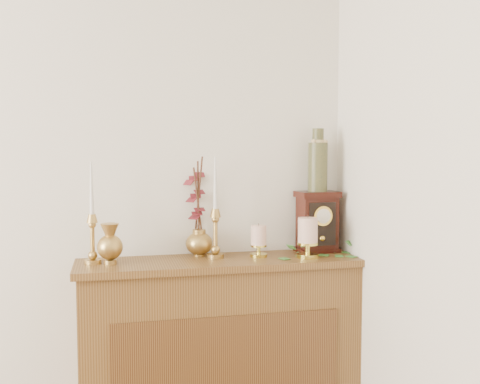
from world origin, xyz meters
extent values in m
cube|color=brown|center=(1.40, 2.10, 0.45)|extent=(1.20, 0.30, 0.90)
cube|color=brown|center=(1.40, 2.10, 0.92)|extent=(1.24, 0.34, 0.03)
cylinder|color=tan|center=(0.86, 2.12, 0.94)|extent=(0.07, 0.07, 0.02)
sphere|color=tan|center=(0.86, 2.12, 0.97)|extent=(0.04, 0.04, 0.04)
cylinder|color=tan|center=(0.86, 2.12, 1.03)|extent=(0.02, 0.02, 0.12)
sphere|color=tan|center=(0.86, 2.12, 1.09)|extent=(0.03, 0.03, 0.03)
cone|color=tan|center=(0.86, 2.12, 1.12)|extent=(0.05, 0.05, 0.04)
cone|color=silver|center=(0.86, 2.12, 1.24)|extent=(0.02, 0.02, 0.22)
cylinder|color=tan|center=(1.38, 2.12, 0.94)|extent=(0.07, 0.07, 0.02)
sphere|color=tan|center=(1.38, 2.12, 0.97)|extent=(0.04, 0.04, 0.04)
cylinder|color=tan|center=(1.38, 2.12, 1.03)|extent=(0.02, 0.02, 0.13)
sphere|color=tan|center=(1.38, 2.12, 1.10)|extent=(0.03, 0.03, 0.03)
cone|color=tan|center=(1.38, 2.12, 1.13)|extent=(0.05, 0.05, 0.04)
cone|color=silver|center=(1.38, 2.12, 1.26)|extent=(0.02, 0.02, 0.23)
cylinder|color=tan|center=(0.93, 2.09, 0.94)|extent=(0.05, 0.05, 0.02)
sphere|color=tan|center=(0.93, 2.09, 1.00)|extent=(0.11, 0.11, 0.11)
cone|color=tan|center=(0.93, 2.09, 1.07)|extent=(0.08, 0.08, 0.05)
cylinder|color=tan|center=(1.32, 2.19, 0.93)|extent=(0.05, 0.05, 0.01)
ellipsoid|color=tan|center=(1.32, 2.19, 0.99)|extent=(0.12, 0.12, 0.10)
cylinder|color=tan|center=(1.32, 2.19, 1.04)|extent=(0.06, 0.06, 0.02)
cylinder|color=#472819|center=(1.31, 2.19, 1.18)|extent=(0.05, 0.06, 0.29)
cylinder|color=#472819|center=(1.32, 2.20, 1.20)|extent=(0.02, 0.06, 0.32)
cylinder|color=#472819|center=(1.32, 2.20, 1.21)|extent=(0.02, 0.11, 0.33)
cylinder|color=#D7C34B|center=(1.57, 2.11, 0.94)|extent=(0.08, 0.08, 0.01)
cylinder|color=#D7C34B|center=(1.57, 2.11, 0.96)|extent=(0.02, 0.02, 0.03)
cylinder|color=#D7C34B|center=(1.57, 2.11, 0.98)|extent=(0.07, 0.07, 0.01)
cylinder|color=#FFF1C7|center=(1.57, 2.11, 1.03)|extent=(0.07, 0.07, 0.09)
cylinder|color=#472819|center=(1.57, 2.11, 1.07)|extent=(0.00, 0.00, 0.01)
cylinder|color=#D7C34B|center=(1.78, 2.04, 0.94)|extent=(0.10, 0.10, 0.02)
cylinder|color=#D7C34B|center=(1.78, 2.04, 0.97)|extent=(0.02, 0.02, 0.04)
cylinder|color=#D7C34B|center=(1.78, 2.04, 0.99)|extent=(0.09, 0.09, 0.01)
cylinder|color=#FFF1C7|center=(1.78, 2.04, 1.05)|extent=(0.09, 0.09, 0.11)
cylinder|color=#472819|center=(1.78, 2.04, 1.11)|extent=(0.00, 0.00, 0.01)
cube|color=#39742C|center=(1.82, 2.04, 0.93)|extent=(0.05, 0.04, 0.00)
cube|color=#39742C|center=(1.98, 2.13, 0.93)|extent=(0.04, 0.05, 0.00)
cube|color=#39742C|center=(1.84, 2.07, 0.93)|extent=(0.05, 0.05, 0.00)
cube|color=#39742C|center=(1.77, 2.05, 0.93)|extent=(0.05, 0.05, 0.00)
cube|color=#39742C|center=(1.95, 2.12, 0.93)|extent=(0.05, 0.05, 0.00)
cube|color=#39742C|center=(1.81, 2.10, 0.93)|extent=(0.05, 0.05, 0.00)
cube|color=#39742C|center=(1.70, 2.07, 0.93)|extent=(0.05, 0.05, 0.00)
cube|color=#39742C|center=(1.93, 2.09, 0.93)|extent=(0.05, 0.05, 0.00)
cube|color=#39742C|center=(1.67, 2.02, 0.93)|extent=(0.05, 0.05, 0.00)
cube|color=#39742C|center=(1.82, 2.10, 0.93)|extent=(0.04, 0.05, 0.00)
cube|color=#39742C|center=(1.73, 2.10, 0.93)|extent=(0.04, 0.05, 0.00)
cube|color=#39742C|center=(1.73, 2.10, 0.93)|extent=(0.05, 0.04, 0.00)
cube|color=#39742C|center=(1.79, 2.08, 0.93)|extent=(0.05, 0.05, 0.00)
cube|color=#39742C|center=(1.72, 2.08, 0.97)|extent=(0.04, 0.05, 0.02)
cube|color=#39742C|center=(1.77, 2.03, 0.99)|extent=(0.04, 0.05, 0.02)
cube|color=#39742C|center=(1.99, 2.07, 0.98)|extent=(0.05, 0.04, 0.02)
cube|color=#35100A|center=(1.87, 2.17, 0.94)|extent=(0.20, 0.15, 0.02)
cube|color=#35100A|center=(1.87, 2.17, 1.06)|extent=(0.18, 0.13, 0.24)
cube|color=#35100A|center=(1.87, 2.17, 1.20)|extent=(0.20, 0.15, 0.03)
cube|color=black|center=(1.88, 2.11, 1.07)|extent=(0.13, 0.02, 0.20)
cylinder|color=gold|center=(1.88, 2.11, 1.10)|extent=(0.09, 0.02, 0.09)
cylinder|color=silver|center=(1.88, 2.11, 1.10)|extent=(0.07, 0.01, 0.07)
sphere|color=gold|center=(1.88, 2.12, 1.00)|extent=(0.03, 0.03, 0.03)
cylinder|color=#183024|center=(1.87, 2.17, 1.32)|extent=(0.09, 0.09, 0.22)
cylinder|color=#183024|center=(1.87, 2.17, 1.46)|extent=(0.05, 0.05, 0.07)
cylinder|color=tan|center=(1.87, 2.17, 1.44)|extent=(0.06, 0.06, 0.02)
camera|label=1|loc=(0.94, -0.27, 1.41)|focal=42.00mm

